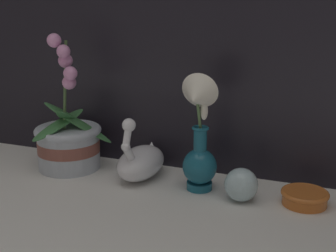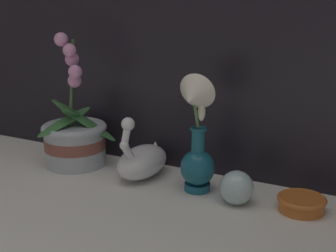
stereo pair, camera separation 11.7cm
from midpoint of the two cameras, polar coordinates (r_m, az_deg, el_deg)
name	(u,v)px [view 1 (the left image)]	position (r m, az deg, el deg)	size (l,w,h in m)	color
ground_plane	(162,198)	(1.12, -3.76, -8.83)	(2.80, 2.80, 0.00)	silver
orchid_potted_plant	(69,140)	(1.32, -14.52, -1.69)	(0.22, 0.25, 0.37)	#B2BCCC
swan_figurine	(141,161)	(1.23, -6.03, -4.26)	(0.11, 0.20, 0.18)	white
blue_vase	(199,142)	(1.11, 0.78, -1.97)	(0.09, 0.12, 0.29)	#195B75
glass_sphere	(241,185)	(1.10, 5.90, -7.19)	(0.08, 0.08, 0.08)	silver
amber_dish	(305,196)	(1.11, 13.45, -8.42)	(0.11, 0.11, 0.03)	#C66628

